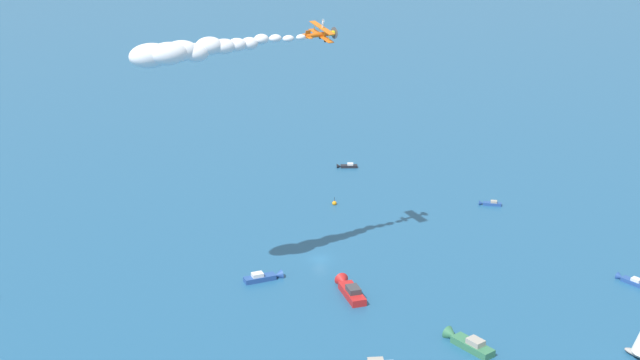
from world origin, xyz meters
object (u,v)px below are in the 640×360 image
(motorboat_outer_ring_a, at_px, (350,290))
(motorboat_outer_ring_b, at_px, (346,166))
(biplane_lead, at_px, (321,34))
(motorboat_offshore, at_px, (265,277))
(marker_buoy, at_px, (334,203))
(motorboat_far_port, at_px, (489,203))
(wingwalker_lead, at_px, (323,23))
(motorboat_inshore, at_px, (630,280))
(motorboat_ahead, at_px, (467,342))

(motorboat_outer_ring_a, height_order, motorboat_outer_ring_b, motorboat_outer_ring_a)
(biplane_lead, bearing_deg, motorboat_outer_ring_a, -1.06)
(motorboat_offshore, relative_size, marker_buoy, 3.78)
(motorboat_far_port, relative_size, marker_buoy, 2.55)
(motorboat_outer_ring_a, relative_size, wingwalker_lead, 6.16)
(wingwalker_lead, bearing_deg, motorboat_offshore, -70.65)
(motorboat_inshore, bearing_deg, marker_buoy, -146.29)
(motorboat_ahead, xyz_separation_m, marker_buoy, (-70.29, 2.55, -0.39))
(motorboat_ahead, height_order, motorboat_outer_ring_a, motorboat_outer_ring_a)
(motorboat_ahead, bearing_deg, motorboat_far_port, 146.58)
(motorboat_inshore, relative_size, marker_buoy, 3.11)
(marker_buoy, bearing_deg, motorboat_outer_ring_a, -17.33)
(motorboat_inshore, height_order, motorboat_ahead, motorboat_ahead)
(motorboat_inshore, distance_m, wingwalker_lead, 78.81)
(motorboat_inshore, distance_m, marker_buoy, 71.75)
(marker_buoy, bearing_deg, motorboat_outer_ring_b, 152.59)
(motorboat_outer_ring_a, xyz_separation_m, motorboat_outer_ring_b, (-70.01, 27.00, -0.41))
(motorboat_offshore, bearing_deg, marker_buoy, 140.66)
(motorboat_offshore, relative_size, biplane_lead, 1.06)
(motorboat_outer_ring_a, bearing_deg, motorboat_offshore, -129.87)
(motorboat_inshore, xyz_separation_m, motorboat_ahead, (10.61, -42.36, 0.28))
(motorboat_inshore, xyz_separation_m, wingwalker_lead, (-30.89, -53.44, 49.00))
(motorboat_inshore, height_order, motorboat_outer_ring_a, motorboat_outer_ring_a)
(motorboat_far_port, xyz_separation_m, motorboat_offshore, (20.65, -62.85, 0.19))
(wingwalker_lead, bearing_deg, motorboat_outer_ring_a, -1.54)
(motorboat_outer_ring_a, bearing_deg, wingwalker_lead, 178.46)
(biplane_lead, bearing_deg, motorboat_outer_ring_b, 153.39)
(motorboat_offshore, distance_m, biplane_lead, 49.06)
(motorboat_far_port, relative_size, motorboat_outer_ring_a, 0.49)
(motorboat_offshore, bearing_deg, motorboat_outer_ring_b, 145.34)
(biplane_lead, bearing_deg, motorboat_offshore, -68.79)
(wingwalker_lead, bearing_deg, marker_buoy, 154.68)
(motorboat_far_port, distance_m, biplane_lead, 69.52)
(motorboat_inshore, xyz_separation_m, motorboat_outer_ring_b, (-84.64, -26.88, -0.06))
(motorboat_inshore, relative_size, motorboat_outer_ring_b, 1.12)
(motorboat_outer_ring_a, bearing_deg, biplane_lead, 178.94)
(motorboat_outer_ring_a, relative_size, biplane_lead, 1.47)
(motorboat_outer_ring_b, xyz_separation_m, marker_buoy, (24.96, -12.94, -0.05))
(motorboat_outer_ring_b, bearing_deg, biplane_lead, -26.61)
(motorboat_far_port, height_order, motorboat_outer_ring_a, motorboat_outer_ring_a)
(biplane_lead, bearing_deg, motorboat_far_port, 107.31)
(motorboat_outer_ring_a, bearing_deg, marker_buoy, 162.67)
(motorboat_ahead, xyz_separation_m, motorboat_outer_ring_b, (-95.26, 15.49, -0.34))
(motorboat_far_port, distance_m, motorboat_ahead, 68.57)
(motorboat_outer_ring_a, bearing_deg, motorboat_ahead, 24.52)
(motorboat_far_port, relative_size, motorboat_outer_ring_b, 0.92)
(motorboat_outer_ring_b, bearing_deg, motorboat_far_port, 30.36)
(motorboat_outer_ring_a, distance_m, motorboat_outer_ring_b, 75.04)
(motorboat_ahead, height_order, marker_buoy, motorboat_ahead)
(motorboat_outer_ring_a, bearing_deg, motorboat_far_port, 122.99)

